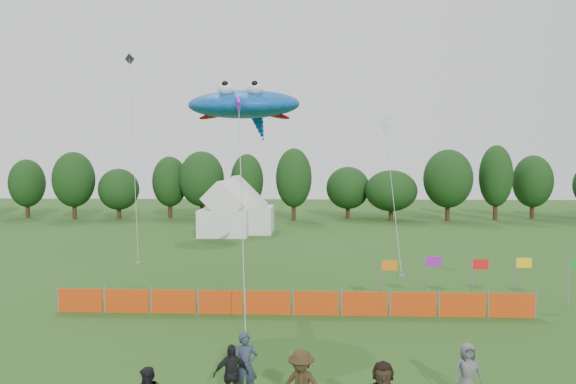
{
  "coord_description": "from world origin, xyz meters",
  "views": [
    {
      "loc": [
        0.85,
        -13.7,
        6.23
      ],
      "look_at": [
        0.0,
        6.0,
        5.2
      ],
      "focal_mm": 32.0,
      "sensor_mm": 36.0,
      "label": 1
    }
  ],
  "objects_px": {
    "tent_right": "(243,211)",
    "stingray_kite": "(246,106)",
    "spectator_a": "(245,366)",
    "spectator_d": "(231,375)",
    "barrier_fence": "(292,303)",
    "tent_left": "(225,214)",
    "spectator_e": "(467,372)"
  },
  "relations": [
    {
      "from": "tent_right",
      "to": "stingray_kite",
      "type": "relative_size",
      "value": 0.41
    },
    {
      "from": "spectator_a",
      "to": "spectator_d",
      "type": "bearing_deg",
      "value": -143.01
    },
    {
      "from": "barrier_fence",
      "to": "spectator_d",
      "type": "distance_m",
      "value": 8.22
    },
    {
      "from": "stingray_kite",
      "to": "tent_right",
      "type": "bearing_deg",
      "value": 97.84
    },
    {
      "from": "tent_left",
      "to": "tent_right",
      "type": "bearing_deg",
      "value": 57.56
    },
    {
      "from": "tent_right",
      "to": "spectator_a",
      "type": "distance_m",
      "value": 34.13
    },
    {
      "from": "tent_right",
      "to": "spectator_e",
      "type": "relative_size",
      "value": 3.62
    },
    {
      "from": "barrier_fence",
      "to": "stingray_kite",
      "type": "bearing_deg",
      "value": 128.57
    },
    {
      "from": "spectator_e",
      "to": "tent_left",
      "type": "bearing_deg",
      "value": 103.07
    },
    {
      "from": "spectator_a",
      "to": "spectator_d",
      "type": "height_order",
      "value": "spectator_a"
    },
    {
      "from": "spectator_e",
      "to": "spectator_a",
      "type": "bearing_deg",
      "value": 174.73
    },
    {
      "from": "tent_right",
      "to": "spectator_e",
      "type": "bearing_deg",
      "value": -72.86
    },
    {
      "from": "barrier_fence",
      "to": "stingray_kite",
      "type": "relative_size",
      "value": 1.47
    },
    {
      "from": "spectator_e",
      "to": "stingray_kite",
      "type": "height_order",
      "value": "stingray_kite"
    },
    {
      "from": "tent_right",
      "to": "spectator_d",
      "type": "bearing_deg",
      "value": -83.04
    },
    {
      "from": "spectator_d",
      "to": "spectator_e",
      "type": "relative_size",
      "value": 1.03
    },
    {
      "from": "tent_left",
      "to": "barrier_fence",
      "type": "bearing_deg",
      "value": -74.16
    },
    {
      "from": "tent_left",
      "to": "spectator_d",
      "type": "xyz_separation_m",
      "value": [
        5.49,
        -32.04,
        -1.14
      ]
    },
    {
      "from": "spectator_a",
      "to": "spectator_e",
      "type": "relative_size",
      "value": 1.17
    },
    {
      "from": "stingray_kite",
      "to": "tent_left",
      "type": "bearing_deg",
      "value": 102.11
    },
    {
      "from": "spectator_a",
      "to": "spectator_d",
      "type": "relative_size",
      "value": 1.13
    },
    {
      "from": "tent_right",
      "to": "spectator_a",
      "type": "xyz_separation_m",
      "value": [
        4.5,
        -33.82,
        -1.09
      ]
    },
    {
      "from": "tent_left",
      "to": "stingray_kite",
      "type": "xyz_separation_m",
      "value": [
        4.52,
        -21.09,
        7.05
      ]
    },
    {
      "from": "barrier_fence",
      "to": "spectator_a",
      "type": "bearing_deg",
      "value": -97.05
    },
    {
      "from": "spectator_d",
      "to": "tent_right",
      "type": "bearing_deg",
      "value": 78.59
    },
    {
      "from": "barrier_fence",
      "to": "spectator_d",
      "type": "height_order",
      "value": "spectator_d"
    },
    {
      "from": "tent_left",
      "to": "spectator_a",
      "type": "relative_size",
      "value": 2.41
    },
    {
      "from": "barrier_fence",
      "to": "stingray_kite",
      "type": "height_order",
      "value": "stingray_kite"
    },
    {
      "from": "tent_right",
      "to": "barrier_fence",
      "type": "bearing_deg",
      "value": -78.15
    },
    {
      "from": "tent_left",
      "to": "spectator_a",
      "type": "bearing_deg",
      "value": -79.6
    },
    {
      "from": "stingray_kite",
      "to": "barrier_fence",
      "type": "bearing_deg",
      "value": -51.43
    },
    {
      "from": "barrier_fence",
      "to": "spectator_d",
      "type": "xyz_separation_m",
      "value": [
        -1.3,
        -8.11,
        0.3
      ]
    }
  ]
}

